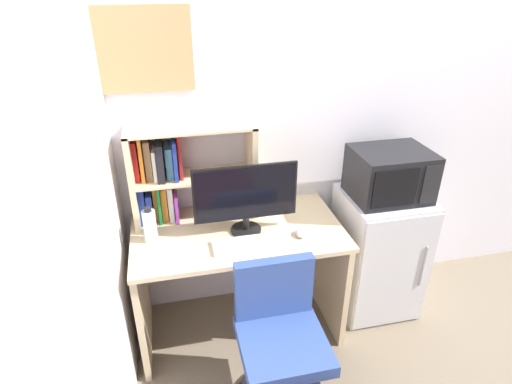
% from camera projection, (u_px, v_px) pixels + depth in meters
% --- Properties ---
extents(wall_back, '(6.40, 0.04, 2.60)m').
position_uv_depth(wall_back, '(429.00, 106.00, 2.75)').
color(wall_back, silver).
rests_on(wall_back, ground_plane).
extents(wall_left, '(0.04, 4.40, 2.60)m').
position_uv_depth(wall_left, '(42.00, 360.00, 0.95)').
color(wall_left, silver).
rests_on(wall_left, ground_plane).
extents(desk, '(1.21, 0.66, 0.76)m').
position_uv_depth(desk, '(239.00, 262.00, 2.54)').
color(desk, beige).
rests_on(desk, ground_plane).
extents(hutch_bookshelf, '(0.72, 0.24, 0.57)m').
position_uv_depth(hutch_bookshelf, '(175.00, 173.00, 2.43)').
color(hutch_bookshelf, beige).
rests_on(hutch_bookshelf, desk).
extents(monitor, '(0.58, 0.17, 0.41)m').
position_uv_depth(monitor, '(246.00, 196.00, 2.31)').
color(monitor, black).
rests_on(monitor, desk).
extents(keyboard, '(0.37, 0.14, 0.02)m').
position_uv_depth(keyboard, '(247.00, 244.00, 2.28)').
color(keyboard, silver).
rests_on(keyboard, desk).
extents(computer_mouse, '(0.05, 0.09, 0.03)m').
position_uv_depth(computer_mouse, '(300.00, 233.00, 2.37)').
color(computer_mouse, silver).
rests_on(computer_mouse, desk).
extents(water_bottle, '(0.07, 0.07, 0.21)m').
position_uv_depth(water_bottle, '(150.00, 225.00, 2.29)').
color(water_bottle, silver).
rests_on(water_bottle, desk).
extents(mini_fridge, '(0.50, 0.51, 0.84)m').
position_uv_depth(mini_fridge, '(377.00, 252.00, 2.81)').
color(mini_fridge, silver).
rests_on(mini_fridge, ground_plane).
extents(microwave, '(0.45, 0.37, 0.30)m').
position_uv_depth(microwave, '(390.00, 174.00, 2.54)').
color(microwave, black).
rests_on(microwave, mini_fridge).
extents(desk_chair, '(0.49, 0.49, 0.82)m').
position_uv_depth(desk_chair, '(280.00, 349.00, 2.16)').
color(desk_chair, black).
rests_on(desk_chair, ground_plane).
extents(wall_corkboard, '(0.70, 0.02, 0.43)m').
position_uv_depth(wall_corkboard, '(124.00, 51.00, 2.16)').
color(wall_corkboard, tan).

